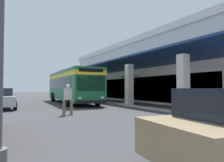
% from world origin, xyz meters
% --- Properties ---
extents(ground, '(120.00, 120.00, 0.00)m').
position_xyz_m(ground, '(0.00, 8.00, 0.00)').
color(ground, '#38383A').
extents(curb_strip, '(35.12, 0.50, 0.12)m').
position_xyz_m(curb_strip, '(-0.55, 2.87, 0.06)').
color(curb_strip, '#9E998E').
rests_on(curb_strip, ground).
extents(plaza_building, '(29.57, 15.95, 6.97)m').
position_xyz_m(plaza_building, '(-0.55, 12.49, 3.49)').
color(plaza_building, beige).
rests_on(plaza_building, ground).
extents(transit_bus, '(11.32, 3.17, 3.34)m').
position_xyz_m(transit_bus, '(0.17, -0.06, 1.85)').
color(transit_bus, '#196638').
rests_on(transit_bus, ground).
extents(pedestrian, '(0.51, 0.56, 1.68)m').
position_xyz_m(pedestrian, '(8.83, -3.04, 0.94)').
color(pedestrian, '#726651').
rests_on(pedestrian, ground).
extents(potted_palm, '(1.84, 1.72, 2.74)m').
position_xyz_m(potted_palm, '(3.88, 4.18, 0.76)').
color(potted_palm, brown).
rests_on(potted_palm, ground).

